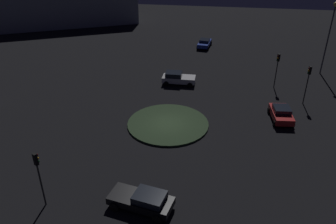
# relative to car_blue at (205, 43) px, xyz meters

# --- Properties ---
(ground_plane) EXTENTS (116.29, 116.29, 0.00)m
(ground_plane) POSITION_rel_car_blue_xyz_m (2.11, 25.57, -0.71)
(ground_plane) COLOR black
(roundabout_island) EXTENTS (8.21, 8.21, 0.19)m
(roundabout_island) POSITION_rel_car_blue_xyz_m (2.11, 25.57, -0.61)
(roundabout_island) COLOR #2D4228
(roundabout_island) RESTS_ON ground_plane
(car_blue) EXTENTS (2.36, 4.23, 1.35)m
(car_blue) POSITION_rel_car_blue_xyz_m (0.00, 0.00, 0.00)
(car_blue) COLOR #1E38A5
(car_blue) RESTS_ON ground_plane
(car_black) EXTENTS (4.85, 2.86, 1.44)m
(car_black) POSITION_rel_car_blue_xyz_m (2.05, 37.32, 0.05)
(car_black) COLOR black
(car_black) RESTS_ON ground_plane
(car_red) EXTENTS (2.37, 3.97, 1.43)m
(car_red) POSITION_rel_car_blue_xyz_m (-9.28, 22.80, 0.03)
(car_red) COLOR red
(car_red) RESTS_ON ground_plane
(car_silver) EXTENTS (4.14, 2.06, 1.54)m
(car_silver) POSITION_rel_car_blue_xyz_m (2.46, 15.39, 0.08)
(car_silver) COLOR silver
(car_silver) RESTS_ON ground_plane
(traffic_light_northeast) EXTENTS (0.37, 0.40, 4.48)m
(traffic_light_northeast) POSITION_rel_car_blue_xyz_m (9.10, 38.03, 2.47)
(traffic_light_northeast) COLOR #2D2D2D
(traffic_light_northeast) RESTS_ON ground_plane
(traffic_light_southwest) EXTENTS (0.39, 0.38, 4.35)m
(traffic_light_southwest) POSITION_rel_car_blue_xyz_m (-9.52, 14.70, 2.38)
(traffic_light_southwest) COLOR #2D2D2D
(traffic_light_southwest) RESTS_ON ground_plane
(traffic_light_southwest_near) EXTENTS (0.39, 0.37, 4.47)m
(traffic_light_southwest_near) POSITION_rel_car_blue_xyz_m (-12.27, 18.66, 2.46)
(traffic_light_southwest_near) COLOR #2D2D2D
(traffic_light_southwest_near) RESTS_ON ground_plane
(streetlamp_southwest_near) EXTENTS (0.58, 0.58, 9.46)m
(streetlamp_southwest_near) POSITION_rel_car_blue_xyz_m (-16.31, 8.97, 5.68)
(streetlamp_southwest_near) COLOR #4C4C51
(streetlamp_southwest_near) RESTS_ON ground_plane
(store_building) EXTENTS (31.46, 24.27, 7.39)m
(store_building) POSITION_rel_car_blue_xyz_m (29.90, -12.65, 2.98)
(store_building) COLOR #8C939E
(store_building) RESTS_ON ground_plane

